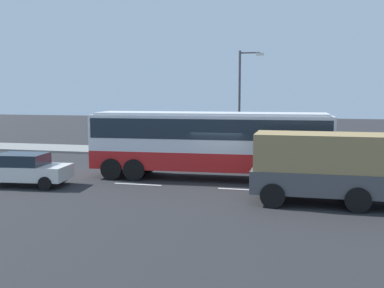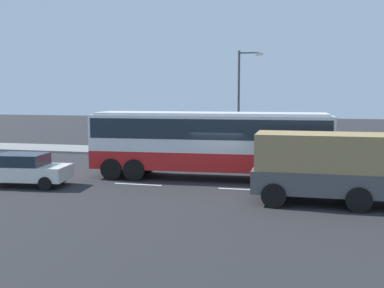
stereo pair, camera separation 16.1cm
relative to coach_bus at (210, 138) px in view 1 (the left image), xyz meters
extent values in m
plane|color=#28282B|center=(0.58, -0.25, -2.12)|extent=(120.00, 120.00, 0.00)
cube|color=gray|center=(0.58, 9.43, -2.05)|extent=(80.00, 4.00, 0.15)
cube|color=white|center=(-10.50, -2.27, -2.12)|extent=(2.40, 0.16, 0.01)
cube|color=white|center=(-3.09, -2.27, -2.12)|extent=(2.40, 0.16, 0.01)
cube|color=white|center=(2.07, -2.27, -2.12)|extent=(2.40, 0.16, 0.01)
cube|color=red|center=(0.00, 0.00, -1.11)|extent=(12.24, 3.15, 0.92)
cube|color=silver|center=(0.00, 0.00, 0.26)|extent=(12.24, 3.15, 1.82)
cube|color=#1E2833|center=(0.00, 0.00, 0.52)|extent=(12.00, 3.17, 1.00)
cube|color=#1E2833|center=(6.01, 0.29, 0.35)|extent=(0.23, 2.36, 1.46)
cube|color=silver|center=(0.00, 0.00, 1.23)|extent=(11.75, 2.97, 0.12)
cylinder|color=black|center=(4.41, 1.45, -1.57)|extent=(1.11, 0.35, 1.10)
cylinder|color=black|center=(4.53, -1.01, -1.57)|extent=(1.11, 0.35, 1.10)
cylinder|color=black|center=(-3.72, 1.05, -1.57)|extent=(1.11, 0.35, 1.10)
cylinder|color=black|center=(-3.60, -1.41, -1.57)|extent=(1.11, 0.35, 1.10)
cylinder|color=black|center=(-4.92, 0.99, -1.57)|extent=(1.11, 0.35, 1.10)
cylinder|color=black|center=(-4.80, -1.47, -1.57)|extent=(1.11, 0.35, 1.10)
cube|color=#4C4C4F|center=(5.86, -4.24, -1.19)|extent=(6.39, 2.39, 0.90)
cube|color=#997F51|center=(5.86, -4.24, -0.02)|extent=(6.14, 2.29, 1.44)
cylinder|color=black|center=(6.68, -3.10, -1.64)|extent=(0.96, 0.28, 0.96)
cylinder|color=black|center=(6.69, -5.38, -1.64)|extent=(0.96, 0.28, 0.96)
cylinder|color=black|center=(3.57, -3.11, -1.64)|extent=(0.96, 0.28, 0.96)
cylinder|color=black|center=(3.57, -5.39, -1.64)|extent=(0.96, 0.28, 0.96)
cube|color=white|center=(-8.12, -3.85, -1.46)|extent=(4.19, 2.29, 0.68)
cube|color=#1E2833|center=(-8.33, -3.87, -0.85)|extent=(2.38, 1.94, 0.54)
cylinder|color=black|center=(-6.87, -2.81, -1.80)|extent=(0.66, 0.27, 0.64)
cylinder|color=black|center=(-6.68, -4.59, -1.80)|extent=(0.66, 0.27, 0.64)
cylinder|color=black|center=(-9.57, -3.10, -1.80)|extent=(0.66, 0.27, 0.64)
cylinder|color=black|center=(-1.55, 8.59, -1.54)|extent=(0.14, 0.14, 0.86)
cylinder|color=black|center=(-1.65, 8.71, -1.54)|extent=(0.14, 0.14, 0.86)
cylinder|color=#B2333F|center=(-1.60, 8.65, -0.80)|extent=(0.32, 0.32, 0.64)
sphere|color=brown|center=(-1.60, 8.65, -0.36)|extent=(0.23, 0.23, 0.23)
cylinder|color=#47474C|center=(0.43, 7.78, 1.54)|extent=(0.16, 0.16, 7.04)
cylinder|color=#47474C|center=(1.09, 7.78, 4.91)|extent=(1.32, 0.10, 0.10)
cube|color=silver|center=(1.75, 7.78, 4.81)|extent=(0.50, 0.24, 0.16)
camera|label=1|loc=(4.69, -23.10, 2.30)|focal=43.31mm
camera|label=2|loc=(4.53, -23.14, 2.30)|focal=43.31mm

